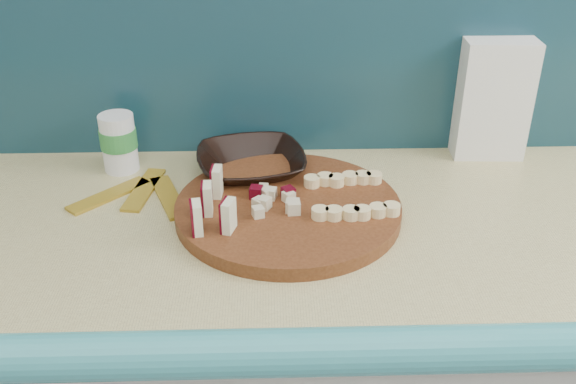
# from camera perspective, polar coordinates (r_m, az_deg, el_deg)

# --- Properties ---
(backsplash) EXTENTS (2.20, 0.02, 0.50)m
(backsplash) POSITION_cam_1_polar(r_m,az_deg,el_deg) (1.22, -5.53, 14.63)
(backsplash) COLOR teal
(backsplash) RESTS_ON kitchen_counter
(cutting_board) EXTENTS (0.40, 0.40, 0.02)m
(cutting_board) POSITION_cam_1_polar(r_m,az_deg,el_deg) (1.06, 0.00, -1.49)
(cutting_board) COLOR #49230F
(cutting_board) RESTS_ON kitchen_counter
(apple_wedges) EXTENTS (0.07, 0.15, 0.05)m
(apple_wedges) POSITION_cam_1_polar(r_m,az_deg,el_deg) (1.01, -6.78, -0.98)
(apple_wedges) COLOR #FDF8CA
(apple_wedges) RESTS_ON cutting_board
(apple_chunks) EXTENTS (0.06, 0.07, 0.02)m
(apple_chunks) POSITION_cam_1_polar(r_m,az_deg,el_deg) (1.05, -1.26, -0.60)
(apple_chunks) COLOR beige
(apple_chunks) RESTS_ON cutting_board
(banana_slices) EXTENTS (0.15, 0.15, 0.02)m
(banana_slices) POSITION_cam_1_polar(r_m,az_deg,el_deg) (1.06, 5.48, -0.26)
(banana_slices) COLOR #FDE19B
(banana_slices) RESTS_ON cutting_board
(brown_bowl) EXTENTS (0.23, 0.23, 0.05)m
(brown_bowl) POSITION_cam_1_polar(r_m,az_deg,el_deg) (1.18, -3.29, 2.42)
(brown_bowl) COLOR black
(brown_bowl) RESTS_ON kitchen_counter
(flour_bag) EXTENTS (0.14, 0.10, 0.23)m
(flour_bag) POSITION_cam_1_polar(r_m,az_deg,el_deg) (1.30, 17.62, 8.05)
(flour_bag) COLOR white
(flour_bag) RESTS_ON kitchen_counter
(canister) EXTENTS (0.07, 0.07, 0.11)m
(canister) POSITION_cam_1_polar(r_m,az_deg,el_deg) (1.23, -14.82, 4.36)
(canister) COLOR white
(canister) RESTS_ON kitchen_counter
(banana_peel) EXTENTS (0.21, 0.18, 0.01)m
(banana_peel) POSITION_cam_1_polar(r_m,az_deg,el_deg) (1.15, -12.97, -0.16)
(banana_peel) COLOR gold
(banana_peel) RESTS_ON kitchen_counter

